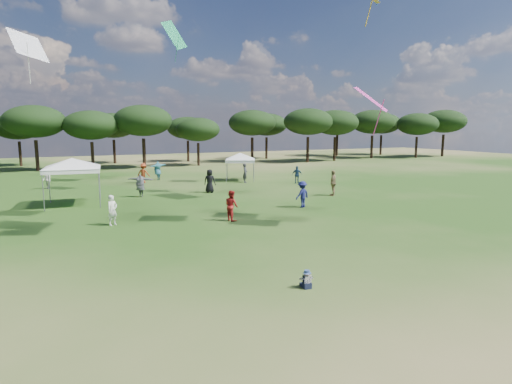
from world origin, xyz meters
The scene contains 6 objects.
ground centered at (0.00, 0.00, 0.00)m, with size 140.00×140.00×0.00m, color #2C5018.
tree_line centered at (2.39, 47.41, 5.42)m, with size 108.78×17.63×7.77m.
tent_left centered at (-5.61, 20.75, 2.89)m, with size 6.64×6.64×3.31m.
tent_right centered at (8.96, 27.89, 2.45)m, with size 4.91×4.91×2.87m.
toddler centered at (0.29, 2.32, 0.26)m, with size 0.40×0.44×0.58m.
festival_crowd centered at (-0.18, 23.10, 0.85)m, with size 28.53×20.56×1.87m.
Camera 1 is at (-6.54, -8.50, 4.97)m, focal length 30.00 mm.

